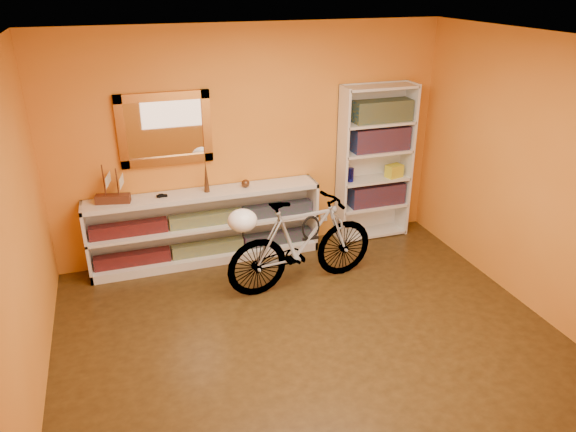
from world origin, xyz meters
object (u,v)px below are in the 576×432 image
object	(u,v)px
console_unit	(206,227)
bicycle	(302,242)
bookcase	(375,164)
helmet	(242,220)

from	to	relation	value
console_unit	bicycle	bearing A→B (deg)	-44.68
bookcase	helmet	bearing A→B (deg)	-153.42
console_unit	helmet	world-z (taller)	helmet
bicycle	helmet	xyz separation A→B (m)	(-0.64, -0.08, 0.38)
bookcase	helmet	world-z (taller)	bookcase
console_unit	bicycle	distance (m)	1.20
bicycle	helmet	world-z (taller)	bicycle
bookcase	bicycle	xyz separation A→B (m)	(-1.24, -0.87, -0.45)
bookcase	helmet	distance (m)	2.11
helmet	bicycle	bearing A→B (deg)	6.66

